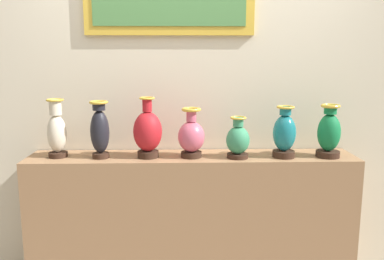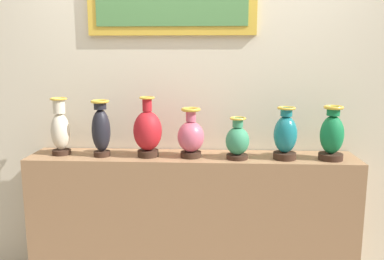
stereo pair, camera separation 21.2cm
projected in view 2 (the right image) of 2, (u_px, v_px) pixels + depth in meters
display_shelf at (192, 226)px, 2.81m from camera, size 2.21×0.37×1.01m
back_wall at (193, 85)px, 2.87m from camera, size 3.87×0.14×2.91m
vase_ivory at (60, 130)px, 2.72m from camera, size 0.13×0.13×0.39m
vase_onyx at (101, 129)px, 2.67m from camera, size 0.12×0.12×0.38m
vase_crimson at (148, 131)px, 2.66m from camera, size 0.19×0.19×0.40m
vase_rose at (191, 136)px, 2.65m from camera, size 0.18×0.18×0.33m
vase_jade at (237, 141)px, 2.61m from camera, size 0.15×0.15×0.27m
vase_teal at (285, 136)px, 2.60m from camera, size 0.15×0.15×0.34m
vase_emerald at (332, 135)px, 2.58m from camera, size 0.16×0.16×0.35m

